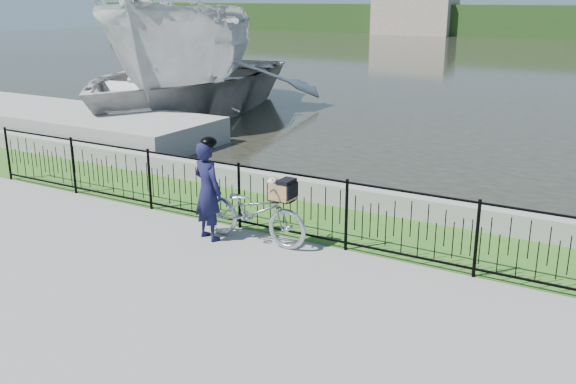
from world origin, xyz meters
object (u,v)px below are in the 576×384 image
Objects in this scene: boat_far at (182,81)px; cyclist at (208,189)px; boat_near at (187,51)px; bicycle_rig at (254,211)px; dock at (58,121)px.

cyclist is at bearing -48.82° from boat_far.
boat_near is at bearing 130.14° from cyclist.
boat_far is (-8.56, 8.72, 0.55)m from bicycle_rig.
boat_near is (-7.76, 9.20, 1.21)m from cyclist.
dock is 5.05m from boat_near.
bicycle_rig reaches higher than dock.
dock is 4.58m from boat_far.
bicycle_rig is at bearing -46.57° from boat_near.
dock is at bearing 155.75° from bicycle_rig.
boat_near reaches higher than bicycle_rig.
boat_near is at bearing 76.67° from dock.
bicycle_rig is (9.56, -4.31, 0.17)m from dock.
cyclist is at bearing -159.36° from bicycle_rig.
bicycle_rig is 0.18× the size of boat_near.
boat_near is (1.10, 4.63, 1.70)m from dock.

